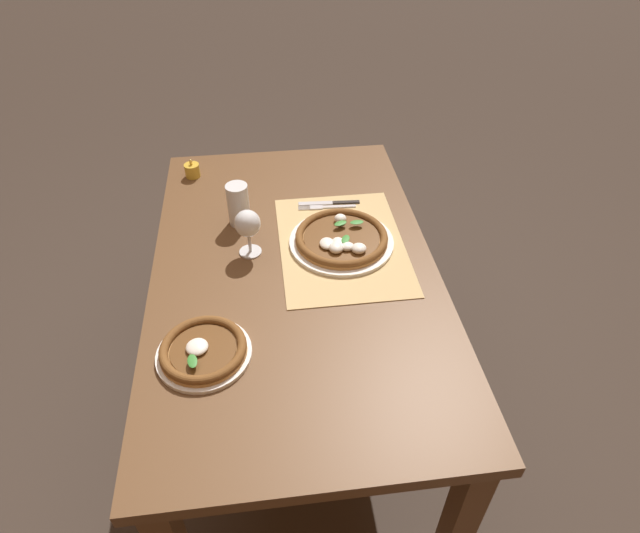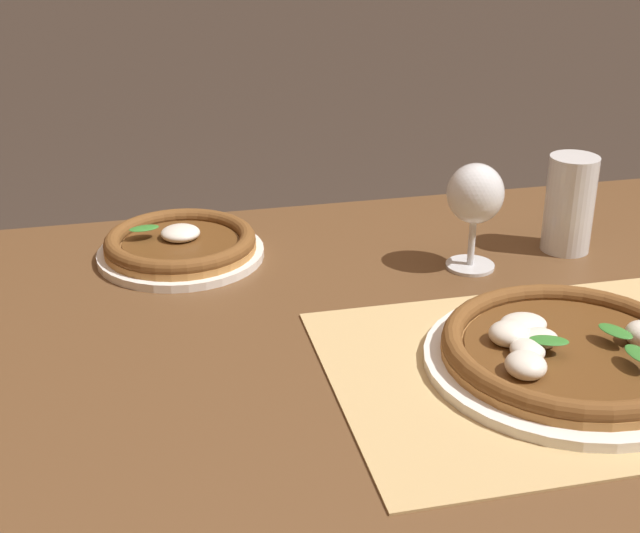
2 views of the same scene
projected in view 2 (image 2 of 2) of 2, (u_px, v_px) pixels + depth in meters
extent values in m
cube|color=brown|center=(447.00, 328.00, 1.16)|extent=(1.43, 0.86, 0.04)
cube|color=tan|center=(567.00, 368.00, 1.02)|extent=(0.55, 0.39, 0.00)
cylinder|color=white|center=(569.00, 362.00, 1.02)|extent=(0.33, 0.33, 0.01)
cylinder|color=#B77F42|center=(570.00, 354.00, 1.02)|extent=(0.29, 0.29, 0.01)
torus|color=brown|center=(571.00, 346.00, 1.01)|extent=(0.29, 0.29, 0.02)
cylinder|color=brown|center=(571.00, 349.00, 1.01)|extent=(0.24, 0.24, 0.00)
ellipsoid|color=silver|center=(509.00, 334.00, 1.02)|extent=(0.05, 0.04, 0.03)
ellipsoid|color=silver|center=(526.00, 365.00, 0.96)|extent=(0.04, 0.05, 0.03)
ellipsoid|color=silver|center=(538.00, 338.00, 1.02)|extent=(0.05, 0.04, 0.02)
ellipsoid|color=silver|center=(527.00, 350.00, 0.99)|extent=(0.04, 0.04, 0.02)
ellipsoid|color=silver|center=(523.00, 324.00, 1.05)|extent=(0.06, 0.05, 0.02)
ellipsoid|color=#337A2D|center=(615.00, 331.00, 1.01)|extent=(0.04, 0.05, 0.00)
ellipsoid|color=#337A2D|center=(640.00, 354.00, 0.97)|extent=(0.03, 0.04, 0.00)
ellipsoid|color=#337A2D|center=(549.00, 340.00, 0.99)|extent=(0.05, 0.04, 0.00)
cylinder|color=white|center=(181.00, 253.00, 1.31)|extent=(0.24, 0.24, 0.01)
cylinder|color=#B77F42|center=(181.00, 247.00, 1.31)|extent=(0.22, 0.22, 0.01)
torus|color=brown|center=(180.00, 240.00, 1.30)|extent=(0.22, 0.22, 0.02)
cylinder|color=brown|center=(180.00, 243.00, 1.30)|extent=(0.17, 0.17, 0.00)
ellipsoid|color=silver|center=(180.00, 233.00, 1.31)|extent=(0.06, 0.06, 0.02)
ellipsoid|color=#337A2D|center=(144.00, 228.00, 1.30)|extent=(0.05, 0.03, 0.00)
cylinder|color=silver|center=(470.00, 266.00, 1.28)|extent=(0.07, 0.07, 0.00)
cylinder|color=silver|center=(472.00, 243.00, 1.26)|extent=(0.01, 0.01, 0.06)
ellipsoid|color=silver|center=(475.00, 193.00, 1.23)|extent=(0.08, 0.08, 0.08)
ellipsoid|color=#AD5B14|center=(475.00, 200.00, 1.24)|extent=(0.07, 0.07, 0.05)
cylinder|color=silver|center=(570.00, 204.00, 1.31)|extent=(0.07, 0.07, 0.15)
cylinder|color=black|center=(568.00, 213.00, 1.32)|extent=(0.07, 0.07, 0.12)
cylinder|color=silver|center=(574.00, 171.00, 1.29)|extent=(0.07, 0.07, 0.02)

